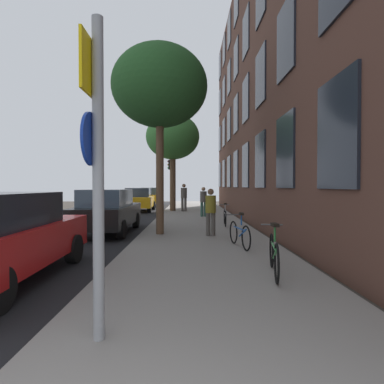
{
  "coord_description": "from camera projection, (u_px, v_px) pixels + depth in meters",
  "views": [
    {
      "loc": [
        0.67,
        -0.73,
        1.75
      ],
      "look_at": [
        0.8,
        11.17,
        1.53
      ],
      "focal_mm": 29.57,
      "sensor_mm": 36.0,
      "label": 1
    }
  ],
  "objects": [
    {
      "name": "sidewalk",
      "position": [
        197.0,
        220.0,
        15.77
      ],
      "size": [
        4.2,
        38.0,
        0.12
      ],
      "primitive_type": "cube",
      "color": "gray",
      "rests_on": "ground"
    },
    {
      "name": "pedestrian_0",
      "position": [
        211.0,
        209.0,
        10.39
      ],
      "size": [
        0.42,
        0.42,
        1.55
      ],
      "color": "#4C4742",
      "rests_on": "sidewalk"
    },
    {
      "name": "car_1",
      "position": [
        108.0,
        211.0,
        11.75
      ],
      "size": [
        1.81,
        4.46,
        1.62
      ],
      "color": "black",
      "rests_on": "road_asphalt"
    },
    {
      "name": "bicycle_1",
      "position": [
        240.0,
        234.0,
        8.43
      ],
      "size": [
        0.46,
        1.66,
        0.94
      ],
      "color": "black",
      "rests_on": "sidewalk"
    },
    {
      "name": "building_facade",
      "position": [
        251.0,
        80.0,
        15.17
      ],
      "size": [
        0.56,
        27.0,
        13.69
      ],
      "color": "#513328",
      "rests_on": "ground"
    },
    {
      "name": "pedestrian_1",
      "position": [
        203.0,
        200.0,
        16.98
      ],
      "size": [
        0.46,
        0.46,
        1.59
      ],
      "color": "#33594C",
      "rests_on": "sidewalk"
    },
    {
      "name": "tree_far",
      "position": [
        173.0,
        137.0,
        21.13
      ],
      "size": [
        3.57,
        3.57,
        6.47
      ],
      "color": "brown",
      "rests_on": "sidewalk"
    },
    {
      "name": "traffic_light",
      "position": [
        171.0,
        174.0,
        25.64
      ],
      "size": [
        0.43,
        0.24,
        3.84
      ],
      "color": "black",
      "rests_on": "sidewalk"
    },
    {
      "name": "bicycle_0",
      "position": [
        274.0,
        254.0,
        5.79
      ],
      "size": [
        0.48,
        1.74,
        0.97
      ],
      "color": "black",
      "rests_on": "sidewalk"
    },
    {
      "name": "road_asphalt",
      "position": [
        85.0,
        221.0,
        15.71
      ],
      "size": [
        7.0,
        38.0,
        0.01
      ],
      "primitive_type": "cube",
      "color": "black",
      "rests_on": "ground"
    },
    {
      "name": "bicycle_2",
      "position": [
        225.0,
        217.0,
        13.12
      ],
      "size": [
        0.42,
        1.72,
        0.95
      ],
      "color": "black",
      "rests_on": "sidewalk"
    },
    {
      "name": "pedestrian_2",
      "position": [
        184.0,
        196.0,
        20.63
      ],
      "size": [
        0.49,
        0.49,
        1.79
      ],
      "color": "#4C4742",
      "rests_on": "sidewalk"
    },
    {
      "name": "sign_post",
      "position": [
        96.0,
        156.0,
        3.32
      ],
      "size": [
        0.16,
        0.6,
        3.4
      ],
      "color": "gray",
      "rests_on": "sidewalk"
    },
    {
      "name": "car_3",
      "position": [
        151.0,
        197.0,
        27.98
      ],
      "size": [
        1.94,
        4.18,
        1.62
      ],
      "color": "orange",
      "rests_on": "road_asphalt"
    },
    {
      "name": "car_2",
      "position": [
        139.0,
        199.0,
        22.06
      ],
      "size": [
        2.05,
        4.11,
        1.62
      ],
      "color": "orange",
      "rests_on": "road_asphalt"
    },
    {
      "name": "ground_plane",
      "position": [
        127.0,
        221.0,
        15.73
      ],
      "size": [
        41.8,
        41.8,
        0.0
      ],
      "primitive_type": "plane",
      "color": "#332D28"
    },
    {
      "name": "tree_near",
      "position": [
        160.0,
        87.0,
        10.73
      ],
      "size": [
        3.25,
        3.25,
        6.41
      ],
      "color": "brown",
      "rests_on": "sidewalk"
    }
  ]
}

